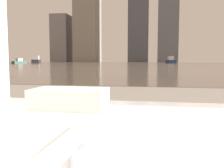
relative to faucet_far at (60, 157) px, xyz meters
name	(u,v)px	position (x,y,z in m)	size (l,w,h in m)	color
faucet_far	(60,157)	(0.00, 0.00, 0.00)	(0.04, 0.19, 0.08)	silver
towel_stack	(70,98)	(-0.20, 0.62, -0.01)	(0.30, 0.17, 0.08)	white
harbor_water	(155,63)	(-0.17, 61.77, -0.60)	(180.00, 110.00, 0.01)	gray
harbor_boat_0	(19,62)	(-30.15, 51.47, -0.16)	(2.23, 3.48, 1.23)	#335647
harbor_boat_1	(5,62)	(-43.96, 67.17, -0.18)	(1.17, 3.22, 1.20)	navy
harbor_boat_3	(36,60)	(-31.98, 63.33, 0.12)	(3.56, 5.80, 2.06)	#2D2D33
harbor_boat_5	(171,61)	(4.01, 67.52, 0.06)	(2.53, 5.18, 1.86)	navy
skyline_tower_0	(61,39)	(-45.93, 117.77, 10.80)	(8.32, 9.38, 22.82)	slate
skyline_tower_1	(88,29)	(-32.54, 117.77, 15.30)	(10.83, 13.14, 31.82)	gray
skyline_tower_3	(168,20)	(5.31, 117.77, 18.60)	(8.95, 10.14, 38.42)	slate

